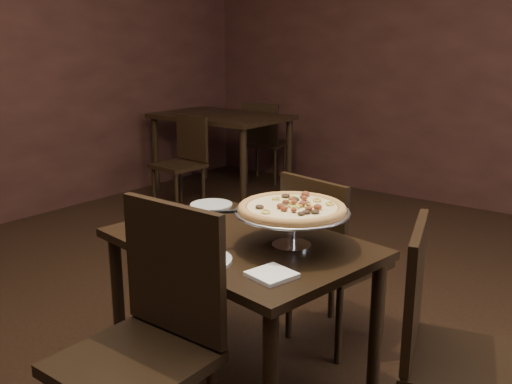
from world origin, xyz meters
The scene contains 16 objects.
room centered at (0.06, 0.03, 1.40)m, with size 6.04×7.04×2.84m.
dining_table centered at (0.05, 0.04, 0.59)m, with size 1.19×0.88×0.69m.
background_table centered at (-2.20, 2.50, 0.69)m, with size 1.27×0.85×0.79m.
pizza_stand centered at (0.27, 0.11, 0.84)m, with size 0.47×0.47×0.19m.
parmesan_shaker centered at (-0.13, -0.05, 0.74)m, with size 0.07×0.07×0.12m.
pepper_flake_shaker centered at (-0.06, -0.12, 0.73)m, with size 0.06×0.06×0.10m.
packet_caddy centered at (-0.30, 0.03, 0.72)m, with size 0.09×0.09×0.07m.
napkin_stack centered at (0.39, -0.20, 0.69)m, with size 0.14×0.14×0.02m, color white.
plate_left centered at (-0.38, 0.34, 0.69)m, with size 0.21×0.21×0.01m, color silver.
plate_near centered at (0.09, -0.25, 0.69)m, with size 0.26×0.26×0.01m, color silver.
serving_spatula centered at (0.07, -0.08, 0.84)m, with size 0.14×0.14×0.02m.
chair_far centered at (0.17, 0.58, 0.48)m, with size 0.48×0.48×0.88m.
chair_near centered at (0.15, -0.56, 0.53)m, with size 0.46×0.46×0.97m.
chair_side centered at (0.95, 0.06, 0.49)m, with size 0.53×0.53×0.90m.
bg_chair_far centered at (-2.14, 3.12, 0.47)m, with size 0.50×0.50×0.86m.
bg_chair_near centered at (-2.13, 1.89, 0.46)m, with size 0.42×0.42×0.84m.
Camera 1 is at (1.50, -1.71, 1.50)m, focal length 40.00 mm.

